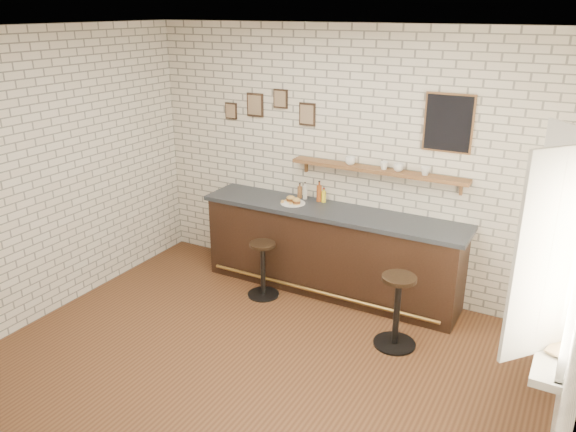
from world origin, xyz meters
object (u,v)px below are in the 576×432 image
bar_stool_right (397,309)px  shelf_cup_d (425,171)px  shelf_cup_b (384,166)px  shelf_cup_c (399,167)px  bitters_bottle_white (305,192)px  ciabatta_sandwich (294,200)px  bitters_bottle_brown (300,192)px  sandwich_plate (293,203)px  shelf_cup_a (350,161)px  bar_stool_left (263,268)px  condiment_bottle_yellow (324,196)px  book_lower (549,347)px  bar_counter (330,250)px  book_upper (550,345)px  bitters_bottle_amber (319,193)px

bar_stool_right → shelf_cup_d: bearing=95.3°
shelf_cup_b → shelf_cup_c: 0.16m
bitters_bottle_white → bar_stool_right: bitters_bottle_white is taller
ciabatta_sandwich → bitters_bottle_brown: (-0.04, 0.22, 0.03)m
sandwich_plate → ciabatta_sandwich: (0.01, 0.00, 0.04)m
bitters_bottle_brown → shelf_cup_a: shelf_cup_a is taller
bitters_bottle_white → bar_stool_left: 1.03m
shelf_cup_a → shelf_cup_c: bearing=-11.8°
ciabatta_sandwich → bar_stool_right: 1.80m
bitters_bottle_brown → condiment_bottle_yellow: size_ratio=1.08×
book_lower → shelf_cup_a: bearing=113.1°
bitters_bottle_brown → shelf_cup_b: (1.02, 0.01, 0.46)m
shelf_cup_b → bitters_bottle_white: bearing=141.7°
bar_counter → shelf_cup_d: size_ratio=31.59×
bitters_bottle_white → book_lower: size_ratio=0.92×
shelf_cup_b → shelf_cup_d: (0.45, 0.00, 0.00)m
book_upper → shelf_cup_d: bearing=144.6°
bar_counter → bar_stool_left: (-0.61, -0.49, -0.15)m
bar_stool_left → book_lower: size_ratio=2.96×
shelf_cup_d → bar_counter: bearing=179.5°
shelf_cup_a → book_upper: size_ratio=0.57×
bitters_bottle_white → shelf_cup_d: size_ratio=2.09×
shelf_cup_b → book_lower: bearing=-82.8°
bar_counter → bitters_bottle_brown: bitters_bottle_brown is taller
shelf_cup_d → book_upper: 2.42m
bitters_bottle_brown → ciabatta_sandwich: bearing=-80.4°
shelf_cup_c → book_upper: shelf_cup_c is taller
shelf_cup_a → shelf_cup_b: (0.39, 0.00, -0.00)m
sandwich_plate → shelf_cup_c: (1.16, 0.23, 0.53)m
ciabatta_sandwich → shelf_cup_b: size_ratio=2.46×
bitters_bottle_white → book_lower: bitters_bottle_white is taller
bar_stool_left → shelf_cup_d: bearing=23.7°
bar_stool_left → ciabatta_sandwich: bearing=72.5°
shelf_cup_a → book_lower: (2.30, -1.84, -0.61)m
ciabatta_sandwich → condiment_bottle_yellow: bearing=38.8°
bar_stool_right → shelf_cup_d: shelf_cup_d is taller
shelf_cup_c → book_upper: size_ratio=0.54×
bitters_bottle_brown → bar_stool_right: 1.94m
shelf_cup_c → condiment_bottle_yellow: bearing=86.1°
bitters_bottle_white → bar_counter: bearing=-24.1°
bar_stool_right → shelf_cup_a: (-0.93, 0.94, 1.14)m
bitters_bottle_brown → book_lower: bearing=-32.1°
sandwich_plate → bar_stool_right: size_ratio=0.37×
bitters_bottle_amber → book_upper: bitters_bottle_amber is taller
condiment_bottle_yellow → shelf_cup_a: (0.31, 0.01, 0.47)m
sandwich_plate → shelf_cup_d: (1.45, 0.23, 0.53)m
shelf_cup_b → shelf_cup_d: size_ratio=0.92×
bitters_bottle_amber → bar_stool_left: bitters_bottle_amber is taller
condiment_bottle_yellow → book_lower: (2.61, -1.84, -0.14)m
bar_stool_left → shelf_cup_d: size_ratio=6.73×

